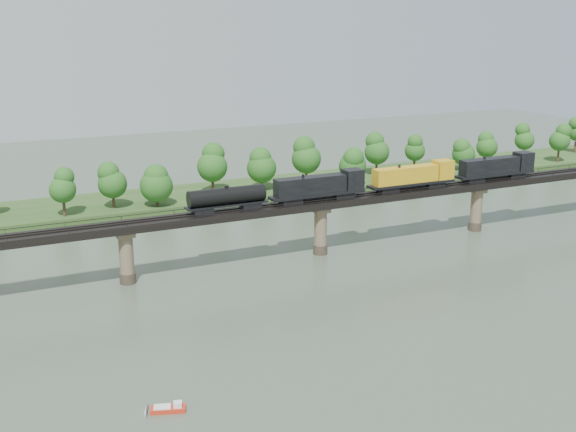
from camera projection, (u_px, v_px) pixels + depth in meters
name	position (u px, v px, depth m)	size (l,w,h in m)	color
ground	(401.00, 305.00, 123.30)	(400.00, 400.00, 0.00)	#3A4939
far_bank	(228.00, 193.00, 197.30)	(300.00, 24.00, 1.60)	#28461C
bridge	(320.00, 229.00, 148.02)	(236.00, 30.00, 11.50)	#473A2D
bridge_superstructure	(321.00, 199.00, 146.31)	(220.00, 4.90, 0.75)	black
far_treeline	(203.00, 170.00, 187.89)	(289.06, 17.54, 13.60)	#382619
freight_train	(382.00, 180.00, 151.54)	(83.22, 3.24, 5.73)	black
motorboat	(169.00, 408.00, 90.07)	(4.64, 2.88, 1.22)	red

